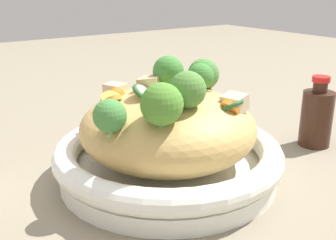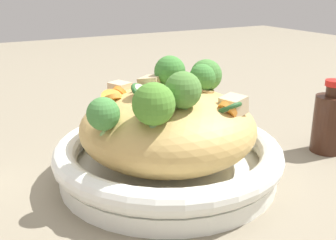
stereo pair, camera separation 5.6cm
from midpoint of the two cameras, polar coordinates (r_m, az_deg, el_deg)
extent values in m
plane|color=gray|center=(0.59, -2.73, -7.93)|extent=(3.00, 3.00, 0.00)
cylinder|color=white|center=(0.58, -2.74, -6.93)|extent=(0.30, 0.30, 0.02)
torus|color=white|center=(0.57, -2.79, -4.41)|extent=(0.32, 0.32, 0.03)
ellipsoid|color=tan|center=(0.56, -2.84, -1.06)|extent=(0.24, 0.24, 0.10)
torus|color=tan|center=(0.57, 0.99, 4.67)|extent=(0.05, 0.05, 0.01)
torus|color=tan|center=(0.55, -2.78, 2.65)|extent=(0.09, 0.09, 0.03)
cone|color=#8DB976|center=(0.58, 1.95, 4.20)|extent=(0.03, 0.03, 0.01)
sphere|color=#48823A|center=(0.58, 1.97, 6.37)|extent=(0.06, 0.06, 0.04)
cone|color=#98B673|center=(0.57, 1.73, 4.05)|extent=(0.02, 0.01, 0.01)
sphere|color=#428338|center=(0.56, 1.75, 6.01)|extent=(0.04, 0.04, 0.04)
cone|color=#8EB874|center=(0.56, -2.80, 4.32)|extent=(0.02, 0.02, 0.02)
sphere|color=#3F8136|center=(0.56, -2.84, 6.74)|extent=(0.05, 0.05, 0.04)
cone|color=#8DBA6D|center=(0.48, -11.24, -2.14)|extent=(0.02, 0.02, 0.02)
sphere|color=#46863F|center=(0.47, -11.42, 0.52)|extent=(0.05, 0.05, 0.04)
cone|color=#98B073|center=(0.58, 1.71, 4.23)|extent=(0.02, 0.02, 0.01)
sphere|color=#437F3F|center=(0.57, 1.72, 6.08)|extent=(0.05, 0.05, 0.04)
cone|color=#97B873|center=(0.50, -0.51, 1.72)|extent=(0.03, 0.03, 0.02)
sphere|color=#4F8239|center=(0.49, -0.51, 4.18)|extent=(0.06, 0.06, 0.05)
cone|color=#8FAC76|center=(0.47, -4.26, -0.78)|extent=(0.03, 0.03, 0.01)
sphere|color=#4E882F|center=(0.46, -4.33, 2.12)|extent=(0.06, 0.06, 0.05)
cylinder|color=orange|center=(0.56, -9.79, 3.57)|extent=(0.03, 0.02, 0.02)
cylinder|color=orange|center=(0.52, 5.58, 1.64)|extent=(0.03, 0.02, 0.02)
cylinder|color=orange|center=(0.54, -10.76, 2.67)|extent=(0.03, 0.03, 0.02)
cylinder|color=orange|center=(0.54, -10.61, 2.62)|extent=(0.02, 0.02, 0.02)
cylinder|color=orange|center=(0.56, -10.76, 3.12)|extent=(0.03, 0.03, 0.01)
cylinder|color=#C2DE9A|center=(0.53, -6.29, 3.58)|extent=(0.04, 0.04, 0.02)
torus|color=#2A5D29|center=(0.53, -6.29, 3.58)|extent=(0.05, 0.05, 0.03)
cylinder|color=beige|center=(0.52, 5.65, 1.82)|extent=(0.03, 0.04, 0.02)
torus|color=#265629|center=(0.52, 5.65, 1.82)|extent=(0.04, 0.04, 0.02)
cylinder|color=beige|center=(0.49, -3.68, 2.19)|extent=(0.04, 0.04, 0.02)
torus|color=#2B5223|center=(0.49, -3.68, 2.19)|extent=(0.04, 0.04, 0.02)
cube|color=beige|center=(0.53, 6.26, 2.29)|extent=(0.03, 0.03, 0.03)
cube|color=#D3B588|center=(0.56, -5.20, 4.79)|extent=(0.04, 0.04, 0.03)
cube|color=#D2B28E|center=(0.60, -9.93, 3.97)|extent=(0.04, 0.03, 0.02)
cylinder|color=#381E14|center=(0.72, 17.83, 0.12)|extent=(0.05, 0.05, 0.09)
cylinder|color=#381E14|center=(0.70, 18.28, 4.35)|extent=(0.02, 0.02, 0.02)
cylinder|color=red|center=(0.70, 18.38, 5.38)|extent=(0.03, 0.03, 0.01)
camera|label=1|loc=(0.03, -92.86, -0.98)|focal=43.94mm
camera|label=2|loc=(0.03, 87.14, 0.98)|focal=43.94mm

